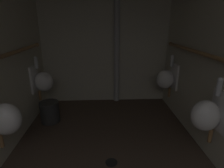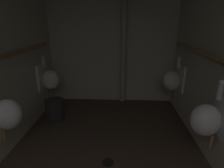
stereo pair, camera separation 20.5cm
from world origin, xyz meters
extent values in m
cube|color=#47382D|center=(0.00, 1.83, -0.04)|extent=(2.53, 3.77, 0.08)
cube|color=beige|center=(0.00, 3.68, 1.21)|extent=(2.53, 0.06, 2.42)
ellipsoid|color=white|center=(-1.03, 1.82, 0.60)|extent=(0.30, 0.26, 0.34)
cylinder|color=#9E7042|center=(-1.13, 1.82, 0.35)|extent=(0.04, 0.04, 0.16)
ellipsoid|color=white|center=(-1.03, 3.08, 0.60)|extent=(0.30, 0.26, 0.34)
cube|color=white|center=(-1.19, 3.08, 0.65)|extent=(0.03, 0.30, 0.44)
cylinder|color=silver|center=(-1.12, 3.08, 0.91)|extent=(0.06, 0.06, 0.16)
sphere|color=silver|center=(-1.12, 3.08, 1.00)|extent=(0.06, 0.06, 0.06)
cylinder|color=#9E7042|center=(-1.13, 3.08, 0.35)|extent=(0.04, 0.04, 0.16)
ellipsoid|color=white|center=(1.03, 1.80, 0.60)|extent=(0.30, 0.26, 0.34)
cube|color=white|center=(1.19, 1.80, 0.65)|extent=(0.03, 0.30, 0.44)
cylinder|color=silver|center=(1.12, 1.80, 0.91)|extent=(0.06, 0.06, 0.16)
sphere|color=silver|center=(1.12, 1.80, 1.00)|extent=(0.06, 0.06, 0.06)
cylinder|color=#9E7042|center=(1.13, 1.80, 0.35)|extent=(0.04, 0.04, 0.16)
ellipsoid|color=white|center=(1.03, 3.12, 0.60)|extent=(0.30, 0.26, 0.34)
cube|color=white|center=(1.19, 3.12, 0.65)|extent=(0.03, 0.30, 0.44)
cylinder|color=silver|center=(1.12, 3.12, 0.91)|extent=(0.06, 0.06, 0.16)
sphere|color=silver|center=(1.12, 3.12, 1.00)|extent=(0.06, 0.06, 0.06)
cylinder|color=#9E7042|center=(1.13, 3.12, 0.35)|extent=(0.04, 0.04, 0.16)
sphere|color=#9E7042|center=(-1.14, 3.28, 1.19)|extent=(0.06, 0.06, 0.06)
sphere|color=#9E7042|center=(1.14, 3.32, 1.19)|extent=(0.06, 0.06, 0.06)
cylinder|color=#B2B2B2|center=(0.22, 3.57, 1.21)|extent=(0.11, 0.11, 2.37)
cylinder|color=black|center=(0.04, 1.84, 0.00)|extent=(0.14, 0.14, 0.01)
cylinder|color=#2D2D2D|center=(-0.92, 2.82, 0.17)|extent=(0.30, 0.30, 0.34)
camera|label=1|loc=(-0.03, 0.13, 1.54)|focal=29.24mm
camera|label=2|loc=(0.17, 0.13, 1.54)|focal=29.24mm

